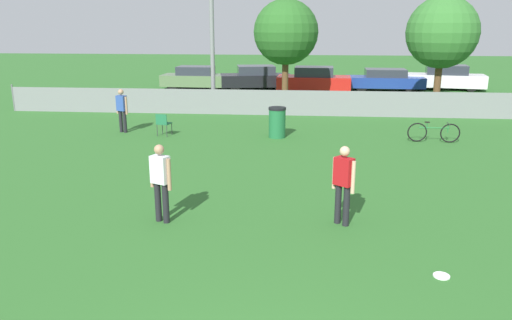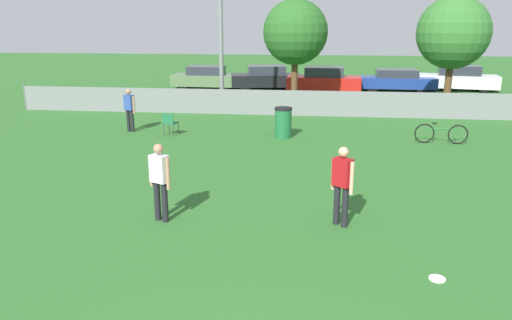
# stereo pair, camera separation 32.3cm
# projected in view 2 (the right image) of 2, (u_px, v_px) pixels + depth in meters

# --- Properties ---
(fence_backline) EXTENTS (25.87, 0.07, 1.21)m
(fence_backline) POSITION_uv_depth(u_px,v_px,m) (304.00, 103.00, 21.58)
(fence_backline) COLOR gray
(fence_backline) RESTS_ON ground_plane
(tree_near_pole) EXTENTS (3.21, 3.21, 5.07)m
(tree_near_pole) POSITION_uv_depth(u_px,v_px,m) (295.00, 32.00, 24.62)
(tree_near_pole) COLOR brown
(tree_near_pole) RESTS_ON ground_plane
(tree_far_right) EXTENTS (3.25, 3.25, 5.11)m
(tree_far_right) POSITION_uv_depth(u_px,v_px,m) (453.00, 33.00, 22.41)
(tree_far_right) COLOR brown
(tree_far_right) RESTS_ON ground_plane
(player_thrower_red) EXTENTS (0.42, 0.40, 1.62)m
(player_thrower_red) POSITION_uv_depth(u_px,v_px,m) (342.00, 181.00, 9.77)
(player_thrower_red) COLOR black
(player_thrower_red) RESTS_ON ground_plane
(player_receiver_white) EXTENTS (0.48, 0.35, 1.62)m
(player_receiver_white) POSITION_uv_depth(u_px,v_px,m) (160.00, 178.00, 10.01)
(player_receiver_white) COLOR black
(player_receiver_white) RESTS_ON ground_plane
(spectator_in_blue) EXTENTS (0.47, 0.33, 1.60)m
(spectator_in_blue) POSITION_uv_depth(u_px,v_px,m) (129.00, 108.00, 18.37)
(spectator_in_blue) COLOR black
(spectator_in_blue) RESTS_ON ground_plane
(frisbee_disc) EXTENTS (0.27, 0.27, 0.03)m
(frisbee_disc) POSITION_uv_depth(u_px,v_px,m) (437.00, 279.00, 7.89)
(frisbee_disc) COLOR white
(frisbee_disc) RESTS_ON ground_plane
(folding_chair_sideline) EXTENTS (0.52, 0.52, 0.80)m
(folding_chair_sideline) POSITION_uv_depth(u_px,v_px,m) (170.00, 122.00, 17.86)
(folding_chair_sideline) COLOR #333338
(folding_chair_sideline) RESTS_ON ground_plane
(bicycle_sideline) EXTENTS (1.73, 0.44, 0.70)m
(bicycle_sideline) POSITION_uv_depth(u_px,v_px,m) (441.00, 134.00, 16.67)
(bicycle_sideline) COLOR black
(bicycle_sideline) RESTS_ON ground_plane
(trash_bin) EXTENTS (0.62, 0.62, 1.07)m
(trash_bin) POSITION_uv_depth(u_px,v_px,m) (283.00, 122.00, 17.49)
(trash_bin) COLOR #1E6638
(trash_bin) RESTS_ON ground_plane
(parked_car_olive) EXTENTS (4.14, 1.86, 1.36)m
(parked_car_olive) POSITION_uv_depth(u_px,v_px,m) (206.00, 78.00, 30.48)
(parked_car_olive) COLOR black
(parked_car_olive) RESTS_ON ground_plane
(parked_car_dark) EXTENTS (4.51, 2.61, 1.41)m
(parked_car_dark) POSITION_uv_depth(u_px,v_px,m) (266.00, 78.00, 30.23)
(parked_car_dark) COLOR black
(parked_car_dark) RESTS_ON ground_plane
(parked_car_red) EXTENTS (4.28, 2.03, 1.46)m
(parked_car_red) POSITION_uv_depth(u_px,v_px,m) (324.00, 80.00, 28.88)
(parked_car_red) COLOR black
(parked_car_red) RESTS_ON ground_plane
(parked_car_blue) EXTENTS (4.54, 1.89, 1.28)m
(parked_car_blue) POSITION_uv_depth(u_px,v_px,m) (396.00, 80.00, 29.30)
(parked_car_blue) COLOR black
(parked_car_blue) RESTS_ON ground_plane
(parked_car_white) EXTENTS (4.65, 2.33, 1.47)m
(parked_car_white) POSITION_uv_depth(u_px,v_px,m) (458.00, 79.00, 29.63)
(parked_car_white) COLOR black
(parked_car_white) RESTS_ON ground_plane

